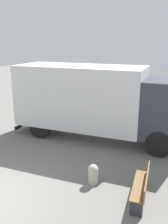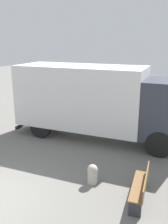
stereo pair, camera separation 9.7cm
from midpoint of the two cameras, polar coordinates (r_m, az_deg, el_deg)
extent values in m
cube|color=white|center=(11.97, -0.53, 3.69)|extent=(6.31, 3.34, 2.88)
cube|color=#333842|center=(11.15, 18.10, 0.80)|extent=(2.06, 2.57, 2.44)
cube|color=black|center=(13.85, -12.25, -2.15)|extent=(0.46, 2.30, 0.16)
cylinder|color=black|center=(12.51, 18.02, -3.42)|extent=(1.11, 0.44, 1.08)
cylinder|color=black|center=(10.54, 17.03, -7.03)|extent=(1.11, 0.44, 1.08)
cylinder|color=black|center=(13.94, -5.10, -0.67)|extent=(1.11, 0.44, 1.08)
cylinder|color=black|center=(12.20, -9.63, -3.33)|extent=(1.11, 0.44, 1.08)
cube|color=brown|center=(7.84, 12.86, -15.94)|extent=(0.78, 1.86, 0.04)
cube|color=brown|center=(7.74, 14.33, -14.96)|extent=(0.43, 1.78, 0.39)
cube|color=#2D2D33|center=(7.27, 11.93, -20.99)|extent=(0.34, 0.12, 0.43)
cube|color=#2D2D33|center=(8.70, 13.41, -14.32)|extent=(0.34, 0.12, 0.43)
cylinder|color=#B2AD9E|center=(8.47, 2.28, -14.47)|extent=(0.32, 0.32, 0.49)
sphere|color=#B2AD9E|center=(8.35, 2.30, -13.00)|extent=(0.34, 0.34, 0.34)
camera|label=1|loc=(0.05, -89.72, 0.08)|focal=40.00mm
camera|label=2|loc=(0.05, 90.28, -0.08)|focal=40.00mm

